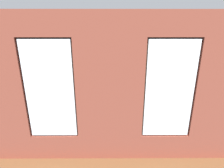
{
  "coord_description": "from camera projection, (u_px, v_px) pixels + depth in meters",
  "views": [
    {
      "loc": [
        -0.03,
        6.03,
        2.85
      ],
      "look_at": [
        -0.06,
        0.4,
        1.0
      ],
      "focal_mm": 28.0,
      "sensor_mm": 36.0,
      "label": 1
    }
  ],
  "objects": [
    {
      "name": "potted_plant_by_left_couch",
      "position": [
        153.0,
        82.0,
        7.91
      ],
      "size": [
        0.48,
        0.48,
        0.69
      ],
      "color": "#9E5638",
      "rests_on": "ground_plane"
    },
    {
      "name": "potted_plant_near_tv",
      "position": [
        43.0,
        98.0,
        5.48
      ],
      "size": [
        1.2,
        0.99,
        1.57
      ],
      "color": "brown",
      "rests_on": "ground_plane"
    },
    {
      "name": "potted_plant_foreground_right",
      "position": [
        61.0,
        75.0,
        8.33
      ],
      "size": [
        0.78,
        0.77,
        1.34
      ],
      "color": "beige",
      "rests_on": "ground_plane"
    },
    {
      "name": "table_plant_small",
      "position": [
        105.0,
        89.0,
        6.79
      ],
      "size": [
        0.1,
        0.1,
        0.17
      ],
      "color": "#47423D",
      "rests_on": "coffee_table"
    },
    {
      "name": "white_wall_right",
      "position": [
        23.0,
        66.0,
        5.92
      ],
      "size": [
        0.1,
        5.17,
        3.14
      ],
      "primitive_type": "cube",
      "color": "silver",
      "rests_on": "ground_plane"
    },
    {
      "name": "couch_left",
      "position": [
        171.0,
        96.0,
        6.67
      ],
      "size": [
        0.93,
        1.84,
        0.8
      ],
      "rotation": [
        0.0,
        0.0,
        1.61
      ],
      "color": "black",
      "rests_on": "ground_plane"
    },
    {
      "name": "ground_plane",
      "position": [
        110.0,
        107.0,
        6.63
      ],
      "size": [
        6.67,
        6.17,
        0.1
      ],
      "primitive_type": "cube",
      "color": "brown"
    },
    {
      "name": "media_console",
      "position": [
        40.0,
        98.0,
        6.65
      ],
      "size": [
        1.29,
        0.42,
        0.55
      ],
      "primitive_type": "cube",
      "color": "black",
      "rests_on": "ground_plane"
    },
    {
      "name": "potted_plant_mid_room_small",
      "position": [
        129.0,
        88.0,
        7.59
      ],
      "size": [
        0.26,
        0.26,
        0.49
      ],
      "color": "beige",
      "rests_on": "ground_plane"
    },
    {
      "name": "tv_flatscreen",
      "position": [
        38.0,
        82.0,
        6.45
      ],
      "size": [
        1.13,
        0.2,
        0.73
      ],
      "color": "black",
      "rests_on": "media_console"
    },
    {
      "name": "cup_ceramic",
      "position": [
        115.0,
        89.0,
        6.93
      ],
      "size": [
        0.09,
        0.09,
        0.1
      ],
      "primitive_type": "cylinder",
      "color": "silver",
      "rests_on": "coffee_table"
    },
    {
      "name": "potted_plant_between_couches",
      "position": [
        154.0,
        117.0,
        4.53
      ],
      "size": [
        0.88,
        0.89,
        1.3
      ],
      "color": "#47423D",
      "rests_on": "ground_plane"
    },
    {
      "name": "remote_silver",
      "position": [
        111.0,
        89.0,
        7.04
      ],
      "size": [
        0.15,
        0.16,
        0.02
      ],
      "primitive_type": "cube",
      "rotation": [
        0.0,
        0.0,
        3.85
      ],
      "color": "#B2B2B7",
      "rests_on": "coffee_table"
    },
    {
      "name": "potted_plant_corner_far_left",
      "position": [
        211.0,
        110.0,
        4.29
      ],
      "size": [
        0.86,
        0.9,
        1.31
      ],
      "color": "gray",
      "rests_on": "ground_plane"
    },
    {
      "name": "candle_jar",
      "position": [
        124.0,
        87.0,
        7.07
      ],
      "size": [
        0.08,
        0.08,
        0.12
      ],
      "primitive_type": "cylinder",
      "color": "#B7333D",
      "rests_on": "coffee_table"
    },
    {
      "name": "brick_wall_with_windows",
      "position": [
        110.0,
        94.0,
        3.57
      ],
      "size": [
        6.07,
        0.3,
        3.14
      ],
      "color": "brown",
      "rests_on": "ground_plane"
    },
    {
      "name": "coffee_table",
      "position": [
        115.0,
        91.0,
        6.96
      ],
      "size": [
        1.35,
        0.84,
        0.45
      ],
      "color": "tan",
      "rests_on": "ground_plane"
    },
    {
      "name": "couch_by_window",
      "position": [
        99.0,
        128.0,
        4.56
      ],
      "size": [
        1.99,
        0.87,
        0.8
      ],
      "color": "black",
      "rests_on": "ground_plane"
    }
  ]
}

